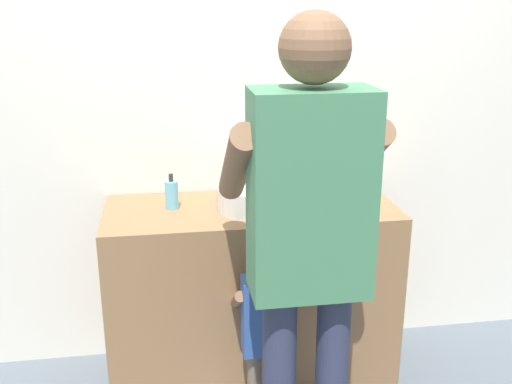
% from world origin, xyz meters
% --- Properties ---
extents(back_wall, '(4.40, 0.08, 2.70)m').
position_xyz_m(back_wall, '(0.00, 0.62, 1.35)').
color(back_wall, silver).
rests_on(back_wall, ground).
extents(vanity_cabinet, '(1.35, 0.54, 0.89)m').
position_xyz_m(vanity_cabinet, '(0.00, 0.30, 0.44)').
color(vanity_cabinet, olive).
rests_on(vanity_cabinet, ground).
extents(sink_basin, '(0.32, 0.32, 0.11)m').
position_xyz_m(sink_basin, '(0.00, 0.28, 0.95)').
color(sink_basin, silver).
rests_on(sink_basin, vanity_cabinet).
extents(faucet, '(0.18, 0.14, 0.18)m').
position_xyz_m(faucet, '(0.00, 0.48, 0.97)').
color(faucet, '#B7BABF').
rests_on(faucet, vanity_cabinet).
extents(toothbrush_cup, '(0.07, 0.07, 0.21)m').
position_xyz_m(toothbrush_cup, '(0.36, 0.31, 0.94)').
color(toothbrush_cup, silver).
rests_on(toothbrush_cup, vanity_cabinet).
extents(soap_bottle, '(0.06, 0.06, 0.17)m').
position_xyz_m(soap_bottle, '(-0.36, 0.34, 0.96)').
color(soap_bottle, '#66B2D1').
rests_on(soap_bottle, vanity_cabinet).
extents(child_toddler, '(0.26, 0.26, 0.85)m').
position_xyz_m(child_toddler, '(0.00, -0.10, 0.51)').
color(child_toddler, '#6B5B4C').
rests_on(child_toddler, ground).
extents(adult_parent, '(0.55, 0.58, 1.78)m').
position_xyz_m(adult_parent, '(0.10, -0.39, 1.07)').
color(adult_parent, '#2D334C').
rests_on(adult_parent, ground).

